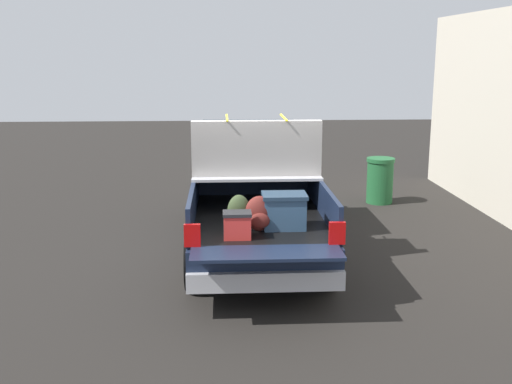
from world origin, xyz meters
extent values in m
plane|color=black|center=(0.00, 0.00, 0.00)|extent=(40.00, 40.00, 0.00)
cube|color=#162138|center=(0.00, 0.00, 0.61)|extent=(5.50, 1.92, 0.49)
cube|color=black|center=(-1.20, 0.00, 0.87)|extent=(2.80, 1.80, 0.04)
cube|color=#162138|center=(-1.20, 0.93, 1.10)|extent=(2.80, 0.06, 0.50)
cube|color=#162138|center=(-1.20, -0.93, 1.10)|extent=(2.80, 0.06, 0.50)
cube|color=#162138|center=(0.17, 0.00, 1.10)|extent=(0.06, 1.80, 0.50)
cube|color=#162138|center=(-2.88, 0.00, 0.87)|extent=(0.55, 1.80, 0.04)
cube|color=#B2B2B7|center=(-0.43, 0.00, 1.37)|extent=(1.25, 1.92, 0.04)
cube|color=#162138|center=(1.35, 0.00, 1.10)|extent=(2.30, 1.92, 0.50)
cube|color=#2D3842|center=(1.25, 0.00, 1.63)|extent=(1.94, 1.76, 0.57)
cube|color=#162138|center=(2.70, 0.00, 1.04)|extent=(0.40, 1.82, 0.38)
cube|color=#B2B2B7|center=(-2.72, 0.00, 0.48)|extent=(0.24, 1.92, 0.24)
cube|color=red|center=(-2.62, 0.88, 1.03)|extent=(0.06, 0.20, 0.28)
cube|color=red|center=(-2.62, -0.88, 1.03)|extent=(0.06, 0.20, 0.28)
cylinder|color=black|center=(1.75, 0.88, 0.38)|extent=(0.77, 0.30, 0.77)
cylinder|color=black|center=(1.75, -0.88, 0.38)|extent=(0.77, 0.30, 0.77)
cylinder|color=black|center=(-1.75, 0.88, 0.38)|extent=(0.77, 0.30, 0.77)
cylinder|color=black|center=(-1.75, -0.88, 0.38)|extent=(0.77, 0.30, 0.77)
cube|color=#335170|center=(-1.87, -0.31, 1.10)|extent=(0.40, 0.55, 0.42)
cube|color=#23394E|center=(-1.87, -0.31, 1.34)|extent=(0.44, 0.59, 0.05)
ellipsoid|color=maroon|center=(-1.99, 0.03, 1.13)|extent=(0.20, 0.37, 0.47)
ellipsoid|color=maroon|center=(-2.10, 0.03, 1.05)|extent=(0.09, 0.26, 0.21)
ellipsoid|color=#384728|center=(-1.92, 0.30, 1.13)|extent=(0.20, 0.31, 0.47)
ellipsoid|color=#384728|center=(-2.03, 0.30, 1.06)|extent=(0.09, 0.22, 0.21)
cube|color=red|center=(-2.30, 0.33, 1.04)|extent=(0.26, 0.34, 0.30)
cube|color=#262628|center=(-2.30, 0.33, 1.21)|extent=(0.28, 0.36, 0.04)
cube|color=#9E9993|center=(-0.43, 0.00, 1.60)|extent=(0.86, 1.92, 0.42)
cube|color=#9E9993|center=(-0.78, 0.00, 2.01)|extent=(0.16, 1.92, 0.40)
cube|color=#9E9993|center=(-0.38, 0.86, 1.92)|extent=(0.62, 0.20, 0.22)
cube|color=#9E9993|center=(-0.38, -0.86, 1.92)|extent=(0.62, 0.20, 0.22)
cube|color=yellow|center=(-0.43, 0.43, 2.22)|extent=(0.96, 0.03, 0.02)
cube|color=yellow|center=(-0.43, -0.43, 2.22)|extent=(0.96, 0.03, 0.02)
cylinder|color=#1E592D|center=(3.08, -2.88, 0.45)|extent=(0.56, 0.56, 0.90)
cylinder|color=#1E592D|center=(3.08, -2.88, 0.94)|extent=(0.60, 0.60, 0.08)
camera|label=1|loc=(-9.77, 0.50, 3.17)|focal=43.24mm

